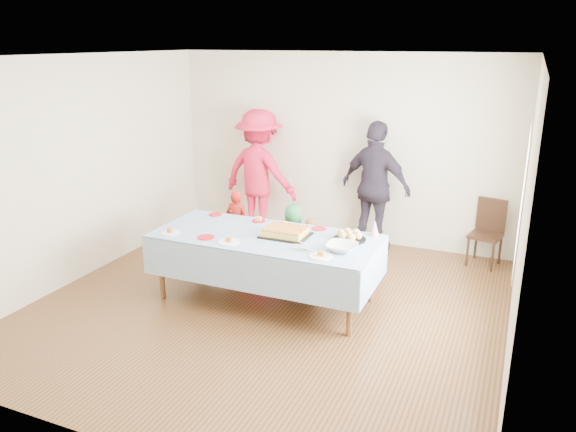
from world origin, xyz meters
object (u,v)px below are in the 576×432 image
(birthday_cake, at_px, (286,232))
(adult_left, at_px, (259,173))
(party_table, at_px, (265,240))
(dining_chair, at_px, (488,228))

(birthday_cake, relative_size, adult_left, 0.27)
(party_table, distance_m, birthday_cake, 0.25)
(party_table, height_order, adult_left, adult_left)
(birthday_cake, distance_m, adult_left, 2.39)
(dining_chair, bearing_deg, party_table, -122.98)
(party_table, xyz_separation_m, adult_left, (-1.08, 2.07, 0.22))
(birthday_cake, bearing_deg, adult_left, 122.84)
(dining_chair, xyz_separation_m, adult_left, (-3.29, -0.07, 0.46))
(party_table, bearing_deg, adult_left, 117.48)
(dining_chair, relative_size, adult_left, 0.46)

